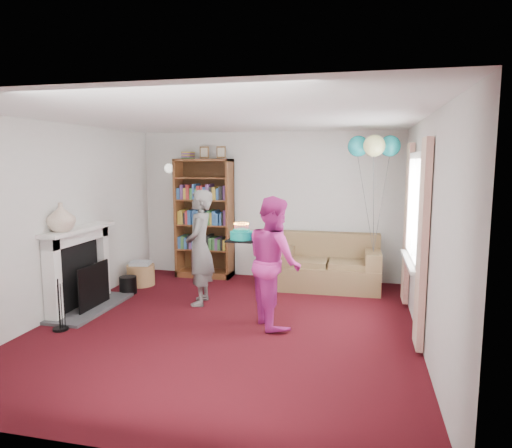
% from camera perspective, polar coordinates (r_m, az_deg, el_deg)
% --- Properties ---
extents(ground, '(5.00, 5.00, 0.00)m').
position_cam_1_polar(ground, '(5.75, -3.71, -12.61)').
color(ground, '#34070E').
rests_on(ground, ground).
extents(wall_back, '(4.50, 0.02, 2.50)m').
position_cam_1_polar(wall_back, '(7.85, 1.51, 2.35)').
color(wall_back, silver).
rests_on(wall_back, ground).
extents(wall_left, '(0.02, 5.00, 2.50)m').
position_cam_1_polar(wall_left, '(6.46, -23.38, 0.48)').
color(wall_left, silver).
rests_on(wall_left, ground).
extents(wall_right, '(0.02, 5.00, 2.50)m').
position_cam_1_polar(wall_right, '(5.25, 20.51, -0.96)').
color(wall_right, silver).
rests_on(wall_right, ground).
extents(ceiling, '(4.50, 5.00, 0.01)m').
position_cam_1_polar(ceiling, '(5.40, -3.95, 13.12)').
color(ceiling, white).
rests_on(ceiling, wall_back).
extents(fireplace, '(0.55, 1.80, 1.12)m').
position_cam_1_polar(fireplace, '(6.64, -20.84, -5.67)').
color(fireplace, '#3F3F42').
rests_on(fireplace, ground).
extents(window_bay, '(0.14, 2.02, 2.20)m').
position_cam_1_polar(window_bay, '(5.84, 19.22, -0.50)').
color(window_bay, white).
rests_on(window_bay, ground).
extents(wall_sconce, '(0.16, 0.23, 0.16)m').
position_cam_1_polar(wall_sconce, '(8.21, -10.82, 6.87)').
color(wall_sconce, gold).
rests_on(wall_sconce, ground).
extents(bookcase, '(0.97, 0.42, 2.25)m').
position_cam_1_polar(bookcase, '(7.97, -6.40, 0.56)').
color(bookcase, '#472B14').
rests_on(bookcase, ground).
extents(sofa, '(1.60, 0.85, 0.85)m').
position_cam_1_polar(sofa, '(7.42, 9.05, -5.34)').
color(sofa, olive).
rests_on(sofa, ground).
extents(wicker_basket, '(0.44, 0.44, 0.39)m').
position_cam_1_polar(wicker_basket, '(7.70, -14.20, -6.10)').
color(wicker_basket, '#946C45').
rests_on(wicker_basket, ground).
extents(person_striped, '(0.48, 0.64, 1.61)m').
position_cam_1_polar(person_striped, '(6.43, -7.05, -2.95)').
color(person_striped, black).
rests_on(person_striped, ground).
extents(person_magenta, '(0.91, 0.97, 1.59)m').
position_cam_1_polar(person_magenta, '(5.58, 2.29, -4.67)').
color(person_magenta, '#B1237C').
rests_on(person_magenta, ground).
extents(birthday_cake, '(0.34, 0.34, 0.22)m').
position_cam_1_polar(birthday_cake, '(5.67, -1.83, -1.44)').
color(birthday_cake, black).
rests_on(birthday_cake, ground).
extents(balloons, '(0.74, 0.74, 1.72)m').
position_cam_1_polar(balloons, '(6.83, 14.52, 9.41)').
color(balloons, '#3F3F3F').
rests_on(balloons, ground).
extents(mantel_vase, '(0.41, 0.41, 0.36)m').
position_cam_1_polar(mantel_vase, '(6.25, -23.18, 0.79)').
color(mantel_vase, beige).
rests_on(mantel_vase, fireplace).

